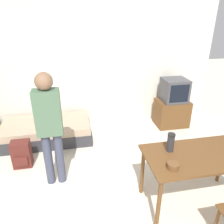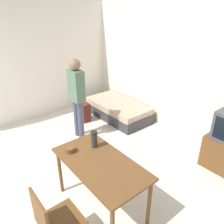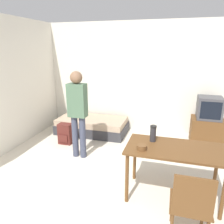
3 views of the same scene
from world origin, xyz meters
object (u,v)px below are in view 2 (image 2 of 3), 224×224
wooden_chair (52,221)px  thermos_flask (94,139)px  person_standing (77,94)px  backpack (84,112)px  mate_bowl (70,150)px  dining_table (100,168)px  daybed (118,110)px

wooden_chair → thermos_flask: 1.12m
person_standing → backpack: bearing=139.4°
wooden_chair → mate_bowl: (-0.62, 0.59, 0.30)m
dining_table → mate_bowl: bearing=-157.5°
mate_bowl → backpack: size_ratio=0.28×
wooden_chair → thermos_flask: (-0.51, 0.91, 0.40)m
person_standing → dining_table: bearing=-22.7°
dining_table → thermos_flask: size_ratio=5.50×
thermos_flask → backpack: size_ratio=0.52×
person_standing → thermos_flask: (1.47, -0.60, -0.08)m
daybed → person_standing: 1.51m
wooden_chair → person_standing: (-1.98, 1.52, 0.48)m
daybed → wooden_chair: wooden_chair is taller
person_standing → mate_bowl: (1.36, -0.93, -0.18)m
person_standing → mate_bowl: person_standing is taller
dining_table → thermos_flask: (-0.32, 0.14, 0.23)m
daybed → person_standing: bearing=-80.0°
person_standing → backpack: 1.05m
daybed → backpack: 0.86m
thermos_flask → mate_bowl: 0.35m
wooden_chair → backpack: wooden_chair is taller
daybed → backpack: size_ratio=3.73×
dining_table → backpack: 2.68m
mate_bowl → backpack: 2.44m
person_standing → thermos_flask: 1.59m
wooden_chair → backpack: (-2.53, 1.99, -0.27)m
person_standing → mate_bowl: size_ratio=12.85×
wooden_chair → mate_bowl: bearing=136.5°
mate_bowl → backpack: bearing=143.7°
dining_table → mate_bowl: 0.49m
daybed → person_standing: person_standing is taller
dining_table → backpack: (-2.35, 1.22, -0.44)m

